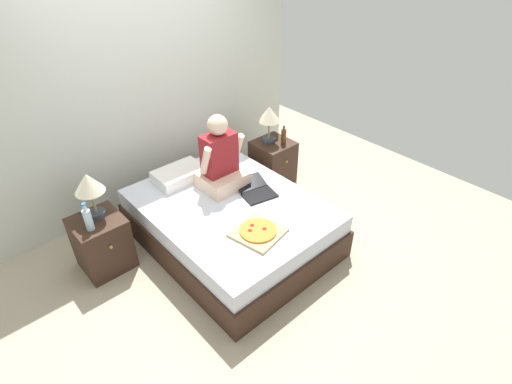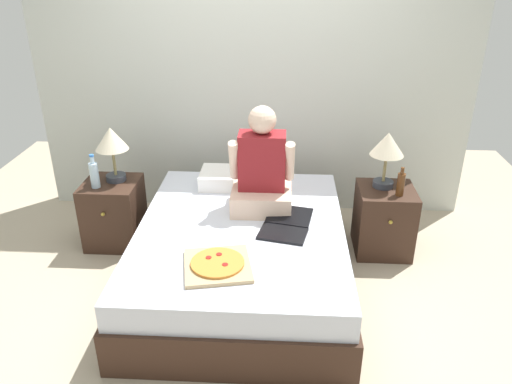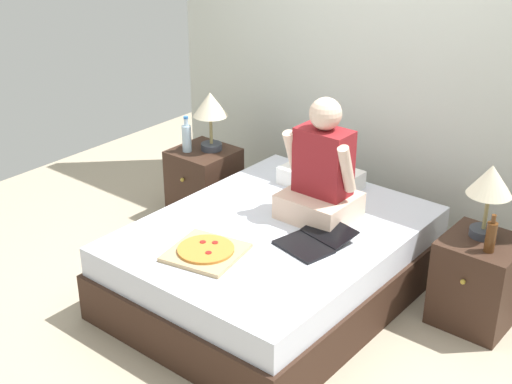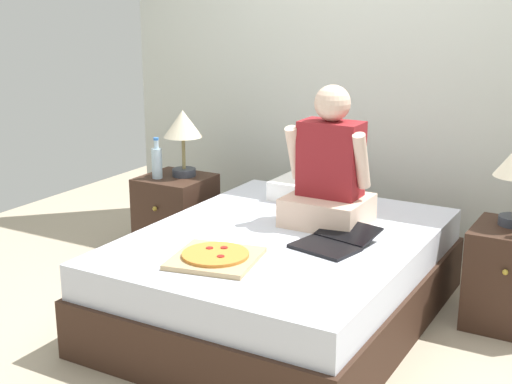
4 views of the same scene
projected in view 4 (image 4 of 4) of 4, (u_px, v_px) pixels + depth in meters
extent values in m
plane|color=tan|center=(282.00, 317.00, 3.98)|extent=(5.86, 5.86, 0.00)
cube|color=silver|center=(376.00, 70.00, 4.75)|extent=(3.86, 0.12, 2.50)
cube|color=#382319|center=(282.00, 292.00, 3.94)|extent=(1.49, 1.93, 0.31)
cube|color=silver|center=(283.00, 250.00, 3.87)|extent=(1.44, 1.87, 0.19)
cube|color=#382319|center=(176.00, 215.00, 4.89)|extent=(0.44, 0.44, 0.55)
sphere|color=gold|center=(155.00, 209.00, 4.67)|extent=(0.03, 0.03, 0.03)
cylinder|color=#333842|center=(184.00, 172.00, 4.83)|extent=(0.16, 0.16, 0.05)
cylinder|color=olive|center=(184.00, 153.00, 4.80)|extent=(0.02, 0.02, 0.22)
cone|color=beige|center=(183.00, 124.00, 4.74)|extent=(0.26, 0.26, 0.18)
cylinder|color=silver|center=(157.00, 163.00, 4.75)|extent=(0.07, 0.07, 0.20)
cylinder|color=silver|center=(156.00, 144.00, 4.72)|extent=(0.03, 0.03, 0.06)
cylinder|color=blue|center=(156.00, 139.00, 4.71)|extent=(0.04, 0.04, 0.02)
cube|color=#382319|center=(512.00, 277.00, 3.83)|extent=(0.44, 0.44, 0.55)
sphere|color=gold|center=(505.00, 272.00, 3.60)|extent=(0.03, 0.03, 0.03)
cube|color=white|center=(316.00, 191.00, 4.47)|extent=(0.52, 0.34, 0.12)
cube|color=beige|center=(327.00, 210.00, 4.00)|extent=(0.44, 0.40, 0.16)
cube|color=maroon|center=(331.00, 159.00, 3.95)|extent=(0.34, 0.20, 0.42)
sphere|color=beige|center=(332.00, 103.00, 3.86)|extent=(0.20, 0.20, 0.20)
cylinder|color=beige|center=(295.00, 153.00, 4.00)|extent=(0.07, 0.18, 0.32)
cylinder|color=beige|center=(362.00, 161.00, 3.80)|extent=(0.07, 0.18, 0.32)
cube|color=black|center=(325.00, 248.00, 3.62)|extent=(0.36, 0.28, 0.02)
cube|color=black|center=(348.00, 231.00, 3.75)|extent=(0.35, 0.26, 0.06)
cube|color=tan|center=(215.00, 258.00, 3.46)|extent=(0.47, 0.47, 0.02)
cylinder|color=#CC7F33|center=(215.00, 254.00, 3.45)|extent=(0.33, 0.33, 0.02)
cylinder|color=maroon|center=(210.00, 248.00, 3.51)|extent=(0.04, 0.04, 0.00)
cylinder|color=maroon|center=(221.00, 256.00, 3.40)|extent=(0.04, 0.04, 0.00)
cylinder|color=maroon|center=(224.00, 248.00, 3.52)|extent=(0.04, 0.04, 0.00)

